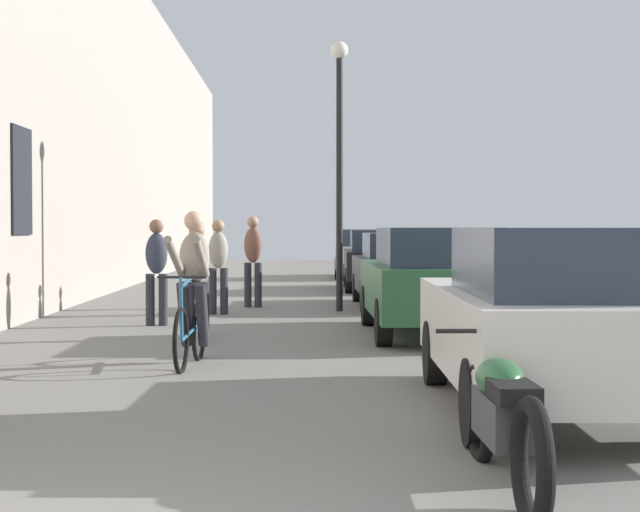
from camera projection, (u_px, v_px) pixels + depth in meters
building_facade_left at (33, 77)px, 17.67m from camera, size 0.54×68.00×8.28m
cyclist_on_bicycle at (192, 292)px, 11.30m from camera, size 0.52×1.76×1.74m
pedestrian_near at (197, 273)px, 13.94m from camera, size 0.36×0.26×1.60m
pedestrian_mid at (157, 266)px, 15.79m from camera, size 0.36×0.27×1.65m
pedestrian_far at (218, 261)px, 17.83m from camera, size 0.37×0.28×1.66m
pedestrian_furthest at (253, 256)px, 19.43m from camera, size 0.37×0.28×1.74m
street_lamp at (339, 140)px, 18.46m from camera, size 0.32×0.32×4.90m
parked_car_nearest at (554, 317)px, 8.31m from camera, size 1.91×4.32×1.52m
parked_car_second at (433, 280)px, 14.33m from camera, size 1.81×4.28×1.52m
parked_car_third at (401, 269)px, 19.54m from camera, size 1.70×4.01×1.42m
parked_car_fourth at (380, 259)px, 24.85m from camera, size 1.84×4.18×1.47m
parked_car_fifth at (363, 253)px, 31.10m from camera, size 1.87×4.20×1.47m
parked_motorcycle at (504, 418)px, 5.97m from camera, size 0.62×2.15×0.92m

